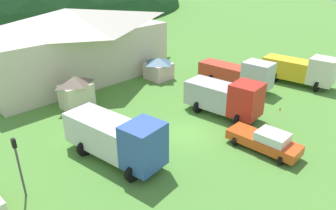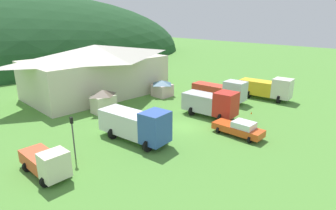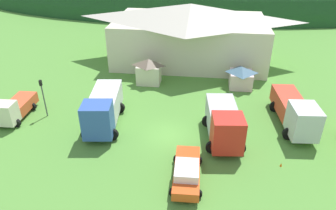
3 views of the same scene
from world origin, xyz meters
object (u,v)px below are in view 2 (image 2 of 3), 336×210
crane_truck_red (212,103)px  tow_truck_silver (222,90)px  light_truck_cream (47,162)px  traffic_cone_near_pickup (251,114)px  heavy_rig_striped (268,88)px  traffic_light_west (73,134)px  depot_building (96,69)px  service_pickup_orange (239,128)px  play_shed_cream (103,101)px  play_shed_pink (162,88)px  box_truck_blue (136,124)px

crane_truck_red → tow_truck_silver: bearing=108.2°
light_truck_cream → traffic_cone_near_pickup: 24.52m
heavy_rig_striped → traffic_light_west: 29.30m
light_truck_cream → traffic_cone_near_pickup: (24.17, -4.00, -1.15)m
crane_truck_red → traffic_light_west: bearing=-102.6°
heavy_rig_striped → light_truck_cream: bearing=-100.8°
light_truck_cream → traffic_light_west: 3.15m
heavy_rig_striped → depot_building: bearing=-147.8°
crane_truck_red → service_pickup_orange: bearing=-32.5°
play_shed_cream → service_pickup_orange: bearing=-70.6°
heavy_rig_striped → traffic_cone_near_pickup: size_ratio=12.05×
depot_building → play_shed_cream: (-4.22, -8.25, -2.41)m
depot_building → crane_truck_red: depot_building is taller
play_shed_cream → heavy_rig_striped: bearing=-30.1°
service_pickup_orange → traffic_cone_near_pickup: 7.60m
play_shed_pink → traffic_light_west: bearing=-154.7°
play_shed_cream → play_shed_pink: play_shed_cream is taller
play_shed_cream → traffic_cone_near_pickup: (12.84, -13.69, -1.57)m
box_truck_blue → depot_building: bearing=152.1°
play_shed_cream → tow_truck_silver: size_ratio=0.37×
play_shed_pink → tow_truck_silver: (4.22, -8.07, 0.33)m
crane_truck_red → traffic_cone_near_pickup: crane_truck_red is taller
box_truck_blue → service_pickup_orange: box_truck_blue is taller
heavy_rig_striped → traffic_light_west: traffic_light_west is taller
heavy_rig_striped → service_pickup_orange: size_ratio=1.43×
heavy_rig_striped → traffic_light_west: bearing=-102.9°
box_truck_blue → crane_truck_red: box_truck_blue is taller
crane_truck_red → heavy_rig_striped: (12.13, -1.24, -0.04)m
crane_truck_red → heavy_rig_striped: bearing=78.0°
tow_truck_silver → service_pickup_orange: bearing=-52.1°
crane_truck_red → heavy_rig_striped: size_ratio=0.91×
tow_truck_silver → crane_truck_red: bearing=-70.1°
depot_building → heavy_rig_striped: (16.33, -20.19, -2.26)m
heavy_rig_striped → traffic_light_west: (-29.12, 3.15, 0.66)m
depot_building → play_shed_cream: depot_building is taller
play_shed_cream → play_shed_pink: bearing=1.7°
play_shed_cream → traffic_cone_near_pickup: play_shed_cream is taller
box_truck_blue → traffic_cone_near_pickup: bearing=67.8°
service_pickup_orange → light_truck_cream: bearing=-112.6°
play_shed_pink → depot_building: bearing=129.2°
light_truck_cream → tow_truck_silver: (26.25, 1.94, 0.47)m
heavy_rig_striped → traffic_light_west: size_ratio=1.98×
box_truck_blue → play_shed_cream: bearing=158.2°
depot_building → play_shed_cream: 9.58m
traffic_light_west → traffic_cone_near_pickup: size_ratio=6.09×
box_truck_blue → play_shed_pink: bearing=119.7°
light_truck_cream → tow_truck_silver: bearing=92.1°
play_shed_cream → service_pickup_orange: play_shed_cream is taller
play_shed_pink → traffic_light_west: size_ratio=0.73×
play_shed_pink → service_pickup_orange: 17.23m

